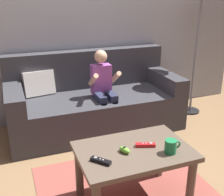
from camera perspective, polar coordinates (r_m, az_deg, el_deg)
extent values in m
plane|color=olive|center=(2.41, -0.33, -17.07)|extent=(9.35, 9.35, 0.00)
cube|color=#999EA8|center=(3.33, -9.66, 16.52)|extent=(4.68, 0.05, 2.50)
cube|color=#38383D|center=(3.21, -3.24, -2.75)|extent=(1.87, 0.80, 0.40)
cube|color=#38383D|center=(3.37, -5.06, 5.85)|extent=(1.87, 0.16, 0.44)
cube|color=#38383D|center=(2.98, -19.04, 0.20)|extent=(0.18, 0.80, 0.18)
cube|color=#38383D|center=(3.44, 10.22, 3.71)|extent=(0.18, 0.80, 0.18)
cube|color=silver|center=(3.21, -14.47, 2.92)|extent=(0.35, 0.21, 0.28)
cylinder|color=#282D47|center=(2.95, -1.61, -4.91)|extent=(0.07, 0.07, 0.40)
cylinder|color=#282D47|center=(2.99, 0.58, -4.56)|extent=(0.07, 0.07, 0.40)
cube|color=#282D47|center=(2.97, -2.47, 0.13)|extent=(0.08, 0.26, 0.08)
cube|color=#282D47|center=(3.01, -0.29, 0.41)|extent=(0.08, 0.26, 0.08)
cube|color=#994C9E|center=(3.06, -2.20, 3.80)|extent=(0.21, 0.12, 0.31)
cylinder|color=#DBAA87|center=(2.91, -3.75, 3.67)|extent=(0.05, 0.23, 0.18)
cylinder|color=#DBAA87|center=(2.98, 0.70, 4.16)|extent=(0.05, 0.23, 0.18)
sphere|color=#DBAA87|center=(3.00, -2.27, 8.28)|extent=(0.14, 0.14, 0.14)
cube|color=brown|center=(2.03, 4.40, -10.58)|extent=(0.79, 0.53, 0.04)
cylinder|color=brown|center=(2.16, 15.46, -16.36)|extent=(0.06, 0.06, 0.41)
cylinder|color=brown|center=(2.22, -6.56, -14.39)|extent=(0.06, 0.06, 0.41)
cylinder|color=brown|center=(2.45, 9.58, -10.97)|extent=(0.06, 0.06, 0.41)
cube|color=red|center=(2.05, 6.68, -9.30)|extent=(0.14, 0.08, 0.02)
cylinder|color=#99999E|center=(2.05, 7.78, -8.93)|extent=(0.02, 0.02, 0.00)
cylinder|color=silver|center=(2.05, 6.80, -8.97)|extent=(0.01, 0.01, 0.00)
cylinder|color=silver|center=(2.04, 6.21, -8.99)|extent=(0.01, 0.01, 0.00)
ellipsoid|color=#72C638|center=(1.97, 2.53, -10.33)|extent=(0.08, 0.10, 0.04)
cylinder|color=#4C4C51|center=(1.95, 2.55, -9.68)|extent=(0.02, 0.02, 0.01)
cube|color=black|center=(1.87, -2.26, -12.44)|extent=(0.12, 0.13, 0.02)
cylinder|color=#99999E|center=(1.88, -3.31, -11.78)|extent=(0.02, 0.02, 0.00)
cylinder|color=silver|center=(1.86, -2.36, -12.07)|extent=(0.01, 0.01, 0.00)
cylinder|color=silver|center=(1.85, -1.78, -12.23)|extent=(0.01, 0.01, 0.00)
cylinder|color=#1E7F47|center=(1.99, 11.61, -9.46)|extent=(0.08, 0.08, 0.09)
torus|color=#1E7F47|center=(2.01, 12.84, -9.04)|extent=(0.06, 0.01, 0.06)
cylinder|color=black|center=(3.85, 15.26, -2.44)|extent=(0.24, 0.24, 0.02)
cylinder|color=slate|center=(3.64, 16.33, 8.09)|extent=(0.03, 0.03, 1.43)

